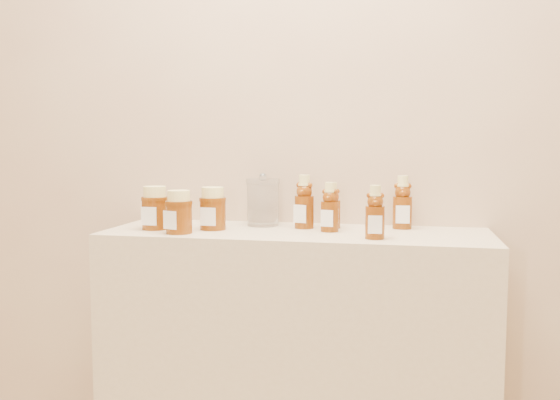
% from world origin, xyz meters
% --- Properties ---
extents(wall_back, '(3.50, 0.02, 2.70)m').
position_xyz_m(wall_back, '(0.00, 1.75, 1.35)').
color(wall_back, tan).
rests_on(wall_back, ground).
extents(display_table, '(1.20, 0.40, 0.90)m').
position_xyz_m(display_table, '(0.00, 1.55, 0.45)').
color(display_table, '#C2B18E').
rests_on(display_table, ground).
extents(bear_bottle_back_left, '(0.08, 0.08, 0.20)m').
position_xyz_m(bear_bottle_back_left, '(0.01, 1.62, 1.00)').
color(bear_bottle_back_left, '#5B2707').
rests_on(bear_bottle_back_left, display_table).
extents(bear_bottle_back_mid, '(0.07, 0.07, 0.17)m').
position_xyz_m(bear_bottle_back_mid, '(0.10, 1.64, 0.98)').
color(bear_bottle_back_mid, '#5B2707').
rests_on(bear_bottle_back_mid, display_table).
extents(bear_bottle_back_right, '(0.07, 0.07, 0.19)m').
position_xyz_m(bear_bottle_back_right, '(0.33, 1.68, 1.00)').
color(bear_bottle_back_right, '#5B2707').
rests_on(bear_bottle_back_right, display_table).
extents(bear_bottle_front_left, '(0.07, 0.07, 0.17)m').
position_xyz_m(bear_bottle_front_left, '(0.10, 1.56, 0.99)').
color(bear_bottle_front_left, '#5B2707').
rests_on(bear_bottle_front_left, display_table).
extents(bear_bottle_front_right, '(0.06, 0.06, 0.17)m').
position_xyz_m(bear_bottle_front_right, '(0.25, 1.45, 0.99)').
color(bear_bottle_front_right, '#5B2707').
rests_on(bear_bottle_front_right, display_table).
extents(honey_jar_left, '(0.09, 0.09, 0.14)m').
position_xyz_m(honey_jar_left, '(-0.45, 1.50, 0.97)').
color(honey_jar_left, '#5B2707').
rests_on(honey_jar_left, display_table).
extents(honey_jar_back, '(0.09, 0.09, 0.14)m').
position_xyz_m(honey_jar_back, '(-0.27, 1.53, 0.97)').
color(honey_jar_back, '#5B2707').
rests_on(honey_jar_back, display_table).
extents(honey_jar_front, '(0.11, 0.11, 0.13)m').
position_xyz_m(honey_jar_front, '(-0.34, 1.43, 0.97)').
color(honey_jar_front, '#5B2707').
rests_on(honey_jar_front, display_table).
extents(glass_canister, '(0.12, 0.12, 0.17)m').
position_xyz_m(glass_canister, '(-0.13, 1.65, 0.99)').
color(glass_canister, white).
rests_on(glass_canister, display_table).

